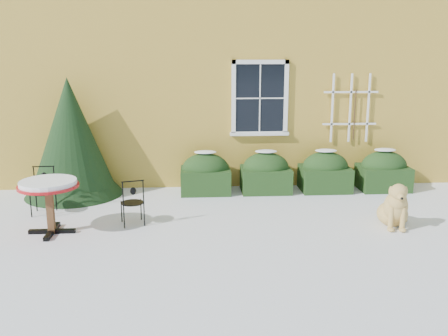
{
  "coord_description": "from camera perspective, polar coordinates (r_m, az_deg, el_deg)",
  "views": [
    {
      "loc": [
        -0.56,
        -7.8,
        3.0
      ],
      "look_at": [
        0.0,
        1.0,
        0.9
      ],
      "focal_mm": 40.0,
      "sensor_mm": 36.0,
      "label": 1
    }
  ],
  "objects": [
    {
      "name": "house",
      "position": [
        14.82,
        -1.51,
        14.21
      ],
      "size": [
        12.4,
        8.4,
        6.4
      ],
      "color": "gold",
      "rests_on": "ground"
    },
    {
      "name": "bistro_table",
      "position": [
        8.68,
        -19.42,
        -2.33
      ],
      "size": [
        0.98,
        0.98,
        0.91
      ],
      "rotation": [
        0.0,
        0.0,
        -0.09
      ],
      "color": "black",
      "rests_on": "ground"
    },
    {
      "name": "evergreen_shrub",
      "position": [
        10.86,
        -17.02,
        2.13
      ],
      "size": [
        2.03,
        2.03,
        2.46
      ],
      "rotation": [
        0.0,
        0.0,
        -0.05
      ],
      "color": "black",
      "rests_on": "ground"
    },
    {
      "name": "hedge_row",
      "position": [
        10.9,
        8.17,
        -0.54
      ],
      "size": [
        4.95,
        0.8,
        0.91
      ],
      "color": "black",
      "rests_on": "ground"
    },
    {
      "name": "patio_chair_far",
      "position": [
        9.89,
        -19.96,
        -2.44
      ],
      "size": [
        0.42,
        0.42,
        0.88
      ],
      "rotation": [
        0.0,
        0.0,
        0.03
      ],
      "color": "black",
      "rests_on": "ground"
    },
    {
      "name": "patio_chair_near",
      "position": [
        8.84,
        -10.41,
        -3.83
      ],
      "size": [
        0.45,
        0.45,
        0.83
      ],
      "rotation": [
        0.0,
        0.0,
        3.4
      ],
      "color": "black",
      "rests_on": "ground"
    },
    {
      "name": "dog",
      "position": [
        9.1,
        18.93,
        -4.37
      ],
      "size": [
        0.62,
        0.91,
        0.84
      ],
      "rotation": [
        0.0,
        0.0,
        -0.16
      ],
      "color": "#D9B261",
      "rests_on": "ground"
    },
    {
      "name": "ground",
      "position": [
        8.38,
        0.44,
        -7.59
      ],
      "size": [
        80.0,
        80.0,
        0.0
      ],
      "primitive_type": "plane",
      "color": "white",
      "rests_on": "ground"
    }
  ]
}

